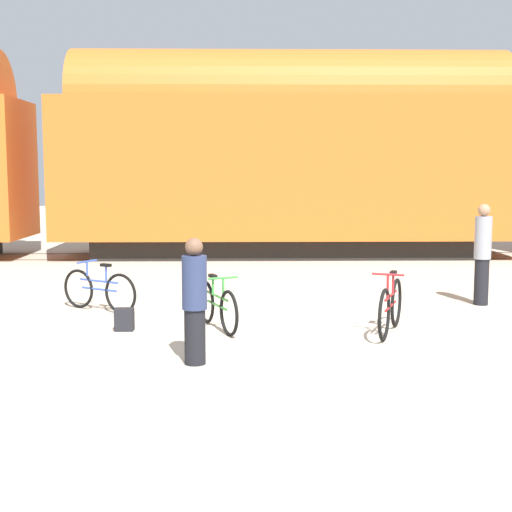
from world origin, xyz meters
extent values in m
plane|color=#B2A893|center=(0.00, 0.00, 0.00)|extent=(80.00, 80.00, 0.00)
cube|color=black|center=(0.00, 10.57, 0.28)|extent=(10.73, 2.12, 0.55)
cube|color=#CC5B1E|center=(0.00, 10.57, 2.44)|extent=(12.77, 2.82, 3.78)
cylinder|color=#CC5B1E|center=(0.00, 10.57, 4.33)|extent=(11.75, 2.68, 2.68)
cube|color=#4C4238|center=(0.00, 9.85, 0.01)|extent=(52.19, 0.07, 0.01)
cube|color=#4C4238|center=(0.00, 11.29, 0.01)|extent=(52.19, 0.07, 0.01)
torus|color=black|center=(-4.18, 3.03, 0.34)|extent=(0.60, 0.41, 0.69)
torus|color=black|center=(-3.36, 2.50, 0.34)|extent=(0.60, 0.41, 0.69)
cylinder|color=#3351B7|center=(-3.77, 2.77, 0.52)|extent=(0.74, 0.50, 0.04)
cylinder|color=#3351B7|center=(-3.77, 2.77, 0.38)|extent=(0.68, 0.45, 0.04)
cylinder|color=#3351B7|center=(-3.63, 2.68, 0.66)|extent=(0.04, 0.04, 0.29)
cube|color=black|center=(-3.63, 2.68, 0.81)|extent=(0.21, 0.18, 0.05)
cylinder|color=#3351B7|center=(-4.00, 2.91, 0.68)|extent=(0.04, 0.04, 0.32)
cylinder|color=#3351B7|center=(-4.00, 2.91, 0.84)|extent=(0.28, 0.40, 0.03)
torus|color=black|center=(-1.51, 0.83, 0.34)|extent=(0.30, 0.65, 0.68)
torus|color=black|center=(-1.89, 1.75, 0.34)|extent=(0.30, 0.65, 0.68)
cylinder|color=#338C38|center=(-1.70, 1.29, 0.51)|extent=(0.36, 0.82, 0.04)
cylinder|color=#338C38|center=(-1.70, 1.29, 0.37)|extent=(0.33, 0.75, 0.04)
cylinder|color=#338C38|center=(-1.77, 1.45, 0.65)|extent=(0.04, 0.04, 0.28)
cube|color=black|center=(-1.77, 1.45, 0.79)|extent=(0.15, 0.22, 0.05)
cylinder|color=#338C38|center=(-1.60, 1.04, 0.67)|extent=(0.04, 0.04, 0.31)
cylinder|color=#338C38|center=(-1.60, 1.04, 0.83)|extent=(0.44, 0.20, 0.03)
torus|color=black|center=(0.68, 0.48, 0.38)|extent=(0.33, 0.72, 0.75)
torus|color=black|center=(1.06, 1.41, 0.38)|extent=(0.33, 0.72, 0.75)
cylinder|color=#A31E23|center=(0.87, 0.94, 0.57)|extent=(0.36, 0.83, 0.04)
cylinder|color=#A31E23|center=(0.87, 0.94, 0.41)|extent=(0.33, 0.75, 0.04)
cylinder|color=#A31E23|center=(0.93, 1.11, 0.73)|extent=(0.04, 0.04, 0.32)
cube|color=black|center=(0.93, 1.11, 0.89)|extent=(0.15, 0.22, 0.05)
cylinder|color=#A31E23|center=(0.77, 0.69, 0.75)|extent=(0.04, 0.04, 0.35)
cylinder|color=#A31E23|center=(0.77, 0.69, 0.92)|extent=(0.44, 0.20, 0.03)
cylinder|color=black|center=(2.98, 3.19, 0.42)|extent=(0.25, 0.25, 0.83)
cylinder|color=gray|center=(2.98, 3.19, 1.21)|extent=(0.30, 0.30, 0.76)
sphere|color=#A37556|center=(2.98, 3.19, 1.70)|extent=(0.22, 0.22, 0.22)
cylinder|color=black|center=(-1.91, -0.67, 0.35)|extent=(0.26, 0.26, 0.70)
cylinder|color=navy|center=(-1.91, -0.67, 1.03)|extent=(0.31, 0.31, 0.66)
sphere|color=brown|center=(-1.91, -0.67, 1.47)|extent=(0.22, 0.22, 0.22)
cube|color=black|center=(-3.09, 1.23, 0.17)|extent=(0.28, 0.20, 0.34)
camera|label=1|loc=(-1.33, -9.34, 2.39)|focal=50.00mm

